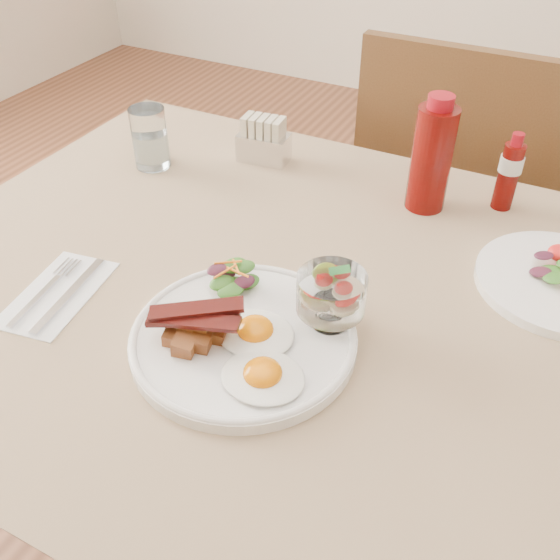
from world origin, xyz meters
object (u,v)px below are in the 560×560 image
Objects in this scene: fruit_cup at (331,293)px; sugar_caddy at (264,142)px; table at (349,356)px; water_glass at (150,141)px; chair_far at (454,212)px; main_plate at (244,339)px; ketchup_bottle at (432,157)px; hot_sauce_bottle at (509,173)px.

fruit_cup reaches higher than sugar_caddy.
table is 0.45m from sugar_caddy.
chair_far is at bearing 44.39° from water_glass.
main_plate is 0.50m from water_glass.
main_plate is (-0.10, -0.79, 0.24)m from chair_far.
sugar_caddy is 0.20m from water_glass.
ketchup_bottle is (0.10, 0.41, 0.08)m from main_plate.
table is 13.89× the size of sugar_caddy.
main_plate is 2.92× the size of sugar_caddy.
main_plate is 0.52m from hot_sauce_bottle.
sugar_caddy is (-0.30, 0.31, 0.13)m from table.
main_plate is at bearing -70.89° from sugar_caddy.
table is at bearing -51.85° from sugar_caddy.
fruit_cup is at bearing 38.45° from main_plate.
hot_sauce_bottle is (0.22, 0.47, 0.05)m from main_plate.
table is 12.34× the size of water_glass.
water_glass is (-0.37, 0.33, 0.04)m from main_plate.
ketchup_bottle reaches higher than hot_sauce_bottle.
ketchup_bottle is (0.02, 0.35, 0.02)m from fruit_cup.
water_glass is at bearing -169.46° from ketchup_bottle.
ketchup_bottle reaches higher than water_glass.
table is 0.19m from main_plate.
chair_far is 4.94× the size of ketchup_bottle.
chair_far is 8.63× the size of water_glass.
main_plate is 1.49× the size of ketchup_bottle.
fruit_cup is 0.67× the size of hot_sauce_bottle.
ketchup_bottle is (0.01, 0.29, 0.18)m from table.
water_glass is at bearing 150.67° from fruit_cup.
hot_sauce_bottle is 1.35× the size of sugar_caddy.
chair_far is (0.00, 0.66, -0.14)m from table.
table is at bearing -23.21° from water_glass.
table is at bearing -109.10° from hot_sauce_bottle.
fruit_cup is at bearing -93.08° from ketchup_bottle.
chair_far is 3.32× the size of main_plate.
ketchup_bottle is at bearing 86.92° from fruit_cup.
chair_far is at bearing 82.92° from main_plate.
table is 0.16m from fruit_cup.
main_plate is 0.44m from ketchup_bottle.
hot_sauce_bottle is 0.42m from sugar_caddy.
hot_sauce_bottle is at bearing -1.25° from sugar_caddy.
table is 0.34m from ketchup_bottle.
ketchup_bottle is at bearing 88.72° from table.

